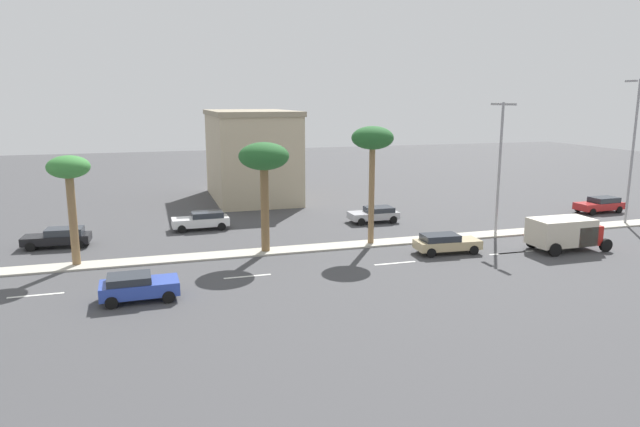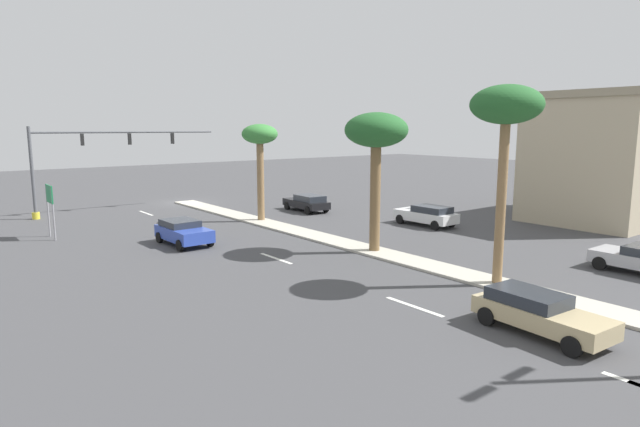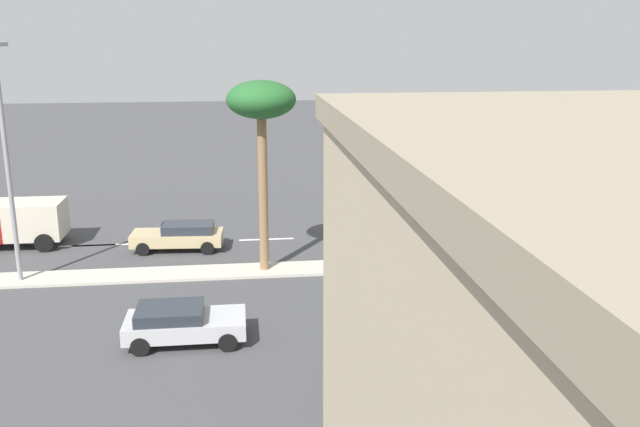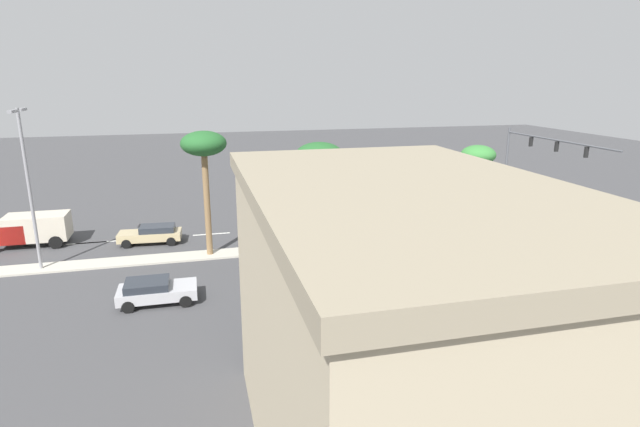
# 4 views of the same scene
# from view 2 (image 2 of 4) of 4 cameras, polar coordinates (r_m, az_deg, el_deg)

# --- Properties ---
(ground_plane) EXTENTS (160.00, 160.00, 0.00)m
(ground_plane) POSITION_cam_2_polar(r_m,az_deg,el_deg) (25.06, 15.65, -6.62)
(ground_plane) COLOR #424244
(lane_stripe_left) EXTENTS (0.20, 2.80, 0.01)m
(lane_stripe_left) POSITION_cam_2_polar(r_m,az_deg,el_deg) (44.02, -18.18, 0.04)
(lane_stripe_left) COLOR silver
(lane_stripe_left) RESTS_ON ground
(lane_stripe_trailing) EXTENTS (0.20, 2.80, 0.01)m
(lane_stripe_trailing) POSITION_cam_2_polar(r_m,az_deg,el_deg) (37.41, -14.38, -1.35)
(lane_stripe_trailing) COLOR silver
(lane_stripe_trailing) RESTS_ON ground
(lane_stripe_front) EXTENTS (0.20, 2.80, 0.01)m
(lane_stripe_front) POSITION_cam_2_polar(r_m,az_deg,el_deg) (27.59, -4.75, -4.83)
(lane_stripe_front) COLOR silver
(lane_stripe_front) RESTS_ON ground
(lane_stripe_leading) EXTENTS (0.20, 2.80, 0.01)m
(lane_stripe_leading) POSITION_cam_2_polar(r_m,az_deg,el_deg) (20.67, 10.06, -9.81)
(lane_stripe_leading) COLOR silver
(lane_stripe_leading) RESTS_ON ground
(traffic_signal_gantry) EXTENTS (14.64, 0.53, 6.77)m
(traffic_signal_gantry) POSITION_cam_2_polar(r_m,az_deg,el_deg) (44.73, -23.94, 5.51)
(traffic_signal_gantry) COLOR #515459
(traffic_signal_gantry) RESTS_ON ground
(directional_road_sign) EXTENTS (0.10, 1.60, 3.27)m
(directional_road_sign) POSITION_cam_2_polar(r_m,az_deg,el_deg) (35.91, -27.04, 1.32)
(directional_road_sign) COLOR gray
(directional_road_sign) RESTS_ON ground
(commercial_building) EXTENTS (13.64, 8.20, 9.10)m
(commercial_building) POSITION_cam_2_polar(r_m,az_deg,el_deg) (44.69, 29.14, 5.35)
(commercial_building) COLOR tan
(commercial_building) RESTS_ON ground
(palm_tree_right) EXTENTS (2.53, 2.53, 6.81)m
(palm_tree_right) POSITION_cam_2_polar(r_m,az_deg,el_deg) (37.91, -6.48, 7.81)
(palm_tree_right) COLOR olive
(palm_tree_right) RESTS_ON median_curb
(palm_tree_leading) EXTENTS (3.34, 3.34, 7.36)m
(palm_tree_leading) POSITION_cam_2_polar(r_m,az_deg,el_deg) (28.24, 6.05, 8.33)
(palm_tree_leading) COLOR brown
(palm_tree_leading) RESTS_ON median_curb
(palm_tree_center) EXTENTS (2.94, 2.94, 8.31)m
(palm_tree_center) POSITION_cam_2_polar(r_m,az_deg,el_deg) (23.30, 19.36, 10.24)
(palm_tree_center) COLOR olive
(palm_tree_center) RESTS_ON median_curb
(sedan_white_front) EXTENTS (2.02, 4.46, 1.41)m
(sedan_white_front) POSITION_cam_2_polar(r_m,az_deg,el_deg) (37.17, 11.42, -0.13)
(sedan_white_front) COLOR silver
(sedan_white_front) RESTS_ON ground
(sedan_black_inboard) EXTENTS (2.15, 4.55, 1.35)m
(sedan_black_inboard) POSITION_cam_2_polar(r_m,az_deg,el_deg) (42.73, -1.40, 1.21)
(sedan_black_inboard) COLOR black
(sedan_black_inboard) RESTS_ON ground
(sedan_blue_right) EXTENTS (2.13, 3.99, 1.39)m
(sedan_blue_right) POSITION_cam_2_polar(r_m,az_deg,el_deg) (31.62, -14.48, -1.89)
(sedan_blue_right) COLOR #2D47AD
(sedan_blue_right) RESTS_ON ground
(sedan_tan_outboard) EXTENTS (2.08, 4.49, 1.33)m
(sedan_tan_outboard) POSITION_cam_2_polar(r_m,az_deg,el_deg) (19.08, 22.41, -9.74)
(sedan_tan_outboard) COLOR tan
(sedan_tan_outboard) RESTS_ON ground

